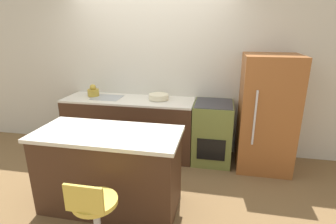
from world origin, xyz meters
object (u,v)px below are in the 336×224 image
Objects in this scene: refrigerator at (266,113)px; stool_chair at (95,218)px; kettle at (93,91)px; mixing_bowl at (159,97)px; oven_range at (212,132)px.

refrigerator is 1.98× the size of stool_chair.
kettle is 1.07m from mixing_bowl.
mixing_bowl is at bearing 88.10° from stool_chair.
kettle is at bearing 115.75° from stool_chair.
stool_chair is at bearing -91.90° from mixing_bowl.
kettle is 0.63× the size of mixing_bowl.
kettle is (-1.90, 0.04, 0.53)m from oven_range.
refrigerator is 2.61m from stool_chair.
refrigerator is 8.58× the size of kettle.
stool_chair is (-1.63, -2.00, -0.40)m from refrigerator.
refrigerator reaches higher than stool_chair.
stool_chair is at bearing -129.23° from refrigerator.
refrigerator reaches higher than kettle.
stool_chair is at bearing -64.25° from kettle.
refrigerator is 2.64m from kettle.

